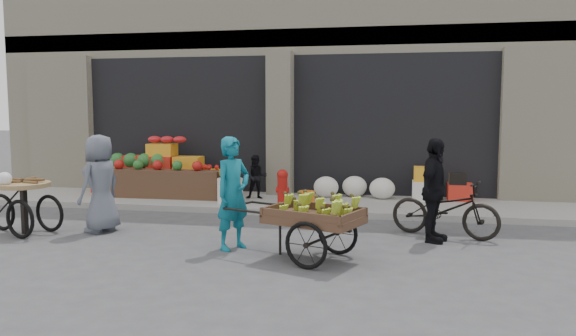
% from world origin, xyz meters
% --- Properties ---
extents(ground, '(80.00, 80.00, 0.00)m').
position_xyz_m(ground, '(0.00, 0.00, 0.00)').
color(ground, '#424244').
rests_on(ground, ground).
extents(sidewalk, '(18.00, 2.20, 0.12)m').
position_xyz_m(sidewalk, '(0.00, 4.10, 0.06)').
color(sidewalk, gray).
rests_on(sidewalk, ground).
extents(building, '(14.00, 6.45, 7.00)m').
position_xyz_m(building, '(0.00, 8.03, 3.37)').
color(building, beige).
rests_on(building, ground).
extents(fruit_display, '(3.10, 1.12, 1.24)m').
position_xyz_m(fruit_display, '(-2.48, 4.38, 0.67)').
color(fruit_display, red).
rests_on(fruit_display, sidewalk).
extents(pineapple_bin, '(0.52, 0.52, 0.50)m').
position_xyz_m(pineapple_bin, '(-0.75, 3.60, 0.37)').
color(pineapple_bin, silver).
rests_on(pineapple_bin, sidewalk).
extents(fire_hydrant, '(0.22, 0.22, 0.71)m').
position_xyz_m(fire_hydrant, '(0.35, 3.55, 0.50)').
color(fire_hydrant, '#A5140F').
rests_on(fire_hydrant, sidewalk).
extents(orange_bucket, '(0.32, 0.32, 0.30)m').
position_xyz_m(orange_bucket, '(0.85, 3.50, 0.27)').
color(orange_bucket, orange).
rests_on(orange_bucket, sidewalk).
extents(right_bay_goods, '(3.35, 0.60, 0.70)m').
position_xyz_m(right_bay_goods, '(2.61, 4.70, 0.41)').
color(right_bay_goods, silver).
rests_on(right_bay_goods, sidewalk).
extents(seated_person, '(0.51, 0.43, 0.93)m').
position_xyz_m(seated_person, '(-0.35, 4.20, 0.58)').
color(seated_person, black).
rests_on(seated_person, sidewalk).
extents(banana_cart, '(2.22, 1.49, 0.87)m').
position_xyz_m(banana_cart, '(1.47, 0.05, 0.63)').
color(banana_cart, '#533524').
rests_on(banana_cart, ground).
extents(vendor_woman, '(0.64, 0.71, 1.63)m').
position_xyz_m(vendor_woman, '(0.28, 0.41, 0.82)').
color(vendor_woman, '#10687D').
rests_on(vendor_woman, ground).
extents(tricycle_cart, '(1.46, 1.03, 0.95)m').
position_xyz_m(tricycle_cart, '(-3.35, 0.72, 0.57)').
color(tricycle_cart, '#9E7F51').
rests_on(tricycle_cart, ground).
extents(vendor_grey, '(0.71, 0.89, 1.61)m').
position_xyz_m(vendor_grey, '(-2.19, 1.08, 0.80)').
color(vendor_grey, slate).
rests_on(vendor_grey, ground).
extents(bicycle, '(1.82, 1.13, 0.90)m').
position_xyz_m(bicycle, '(3.34, 1.83, 0.45)').
color(bicycle, black).
rests_on(bicycle, ground).
extents(cyclist, '(0.68, 1.01, 1.59)m').
position_xyz_m(cyclist, '(3.14, 1.43, 0.80)').
color(cyclist, black).
rests_on(cyclist, ground).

